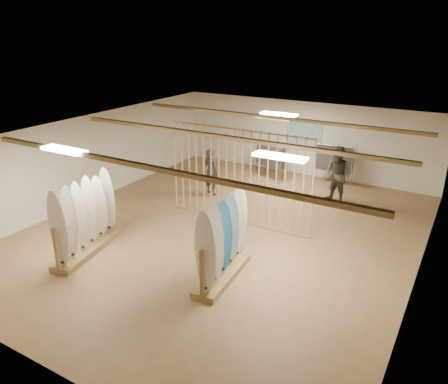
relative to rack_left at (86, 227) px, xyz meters
The scene contains 16 objects.
floor 3.70m from the rack_left, 47.94° to the left, with size 12.00×12.00×0.00m, color #977149.
ceiling 4.22m from the rack_left, 47.94° to the left, with size 12.00×12.00×0.00m, color gray.
wall_back 9.07m from the rack_left, 74.35° to the left, with size 12.00×12.00×0.00m, color silver.
wall_front 4.17m from the rack_left, 53.54° to the right, with size 12.00×12.00×0.00m, color silver.
wall_left 3.80m from the rack_left, 133.49° to the left, with size 12.00×12.00×0.00m, color silver.
wall_right 7.95m from the rack_left, 19.96° to the left, with size 12.00×12.00×0.00m, color silver.
ceiling_slats 4.18m from the rack_left, 47.94° to the left, with size 9.50×6.12×0.10m, color olive.
light_panels 4.19m from the rack_left, 47.94° to the left, with size 1.20×0.35×0.06m, color white.
bamboo_partition 4.33m from the rack_left, 55.16° to the left, with size 4.45×0.05×2.78m.
poster 9.07m from the rack_left, 74.32° to the left, with size 1.40×0.03×0.90m, color teal.
rack_left is the anchor object (origin of this frame).
rack_right 3.67m from the rack_left, 10.11° to the left, with size 0.75×2.14×2.00m.
clothing_rack_a 7.71m from the rack_left, 77.71° to the left, with size 1.27×0.75×1.42m.
clothing_rack_b 8.97m from the rack_left, 64.61° to the left, with size 1.38×0.37×1.48m.
shopper_a 5.09m from the rack_left, 83.84° to the left, with size 0.66×0.45×1.81m, color #2C2B34.
shopper_b 7.81m from the rack_left, 55.06° to the left, with size 1.03×0.80×2.13m, color #37342A.
Camera 1 is at (5.57, -9.51, 5.40)m, focal length 35.00 mm.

